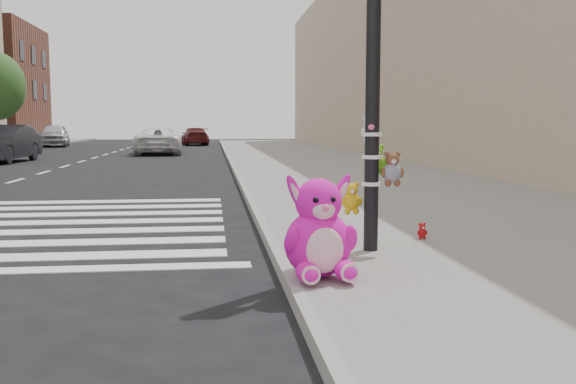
{
  "coord_description": "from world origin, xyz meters",
  "views": [
    {
      "loc": [
        0.83,
        -5.16,
        1.56
      ],
      "look_at": [
        1.73,
        2.35,
        0.75
      ],
      "focal_mm": 40.0,
      "sensor_mm": 36.0,
      "label": 1
    }
  ],
  "objects": [
    {
      "name": "car_white_near",
      "position": [
        -1.87,
        28.14,
        0.69
      ],
      "size": [
        2.56,
        5.07,
        1.37
      ],
      "primitive_type": "imported",
      "rotation": [
        0.0,
        0.0,
        3.2
      ],
      "color": "white",
      "rests_on": "ground"
    },
    {
      "name": "signal_pole",
      "position": [
        2.61,
        1.81,
        1.83
      ],
      "size": [
        0.68,
        0.48,
        4.0
      ],
      "color": "black",
      "rests_on": "sidewalk_near"
    },
    {
      "name": "pink_bunny",
      "position": [
        1.8,
        0.57,
        0.54
      ],
      "size": [
        0.69,
        0.77,
        0.98
      ],
      "rotation": [
        0.0,
        0.0,
        0.12
      ],
      "color": "#F414BD",
      "rests_on": "sidewalk_near"
    },
    {
      "name": "curb_edge",
      "position": [
        1.55,
        10.0,
        0.07
      ],
      "size": [
        0.12,
        80.0,
        0.15
      ],
      "primitive_type": "cube",
      "color": "gray",
      "rests_on": "ground"
    },
    {
      "name": "sidewalk_near",
      "position": [
        5.0,
        10.0,
        0.07
      ],
      "size": [
        7.0,
        80.0,
        0.14
      ],
      "primitive_type": "cube",
      "color": "slate",
      "rests_on": "ground"
    },
    {
      "name": "red_teddy",
      "position": [
        3.4,
        2.4,
        0.24
      ],
      "size": [
        0.15,
        0.11,
        0.2
      ],
      "primitive_type": null,
      "rotation": [
        0.0,
        0.0,
        0.11
      ],
      "color": "#B61215",
      "rests_on": "sidewalk_near"
    },
    {
      "name": "car_dark_far",
      "position": [
        -7.52,
        21.79,
        0.76
      ],
      "size": [
        1.98,
        4.73,
        1.52
      ],
      "primitive_type": "imported",
      "rotation": [
        0.0,
        0.0,
        -0.08
      ],
      "color": "black",
      "rests_on": "ground"
    },
    {
      "name": "bld_near",
      "position": [
        10.5,
        20.0,
        5.0
      ],
      "size": [
        5.0,
        60.0,
        10.0
      ],
      "primitive_type": "cube",
      "color": "tan",
      "rests_on": "ground"
    },
    {
      "name": "car_silver_deep",
      "position": [
        -9.8,
        40.07,
        0.78
      ],
      "size": [
        2.51,
        4.81,
        1.56
      ],
      "primitive_type": "imported",
      "rotation": [
        0.0,
        0.0,
        0.15
      ],
      "color": "silver",
      "rests_on": "ground"
    },
    {
      "name": "ground",
      "position": [
        0.0,
        0.0,
        0.0
      ],
      "size": [
        120.0,
        120.0,
        0.0
      ],
      "primitive_type": "plane",
      "color": "black",
      "rests_on": "ground"
    },
    {
      "name": "car_maroon_near",
      "position": [
        -0.37,
        42.0,
        0.63
      ],
      "size": [
        2.25,
        4.52,
        1.26
      ],
      "primitive_type": "imported",
      "rotation": [
        0.0,
        0.0,
        3.25
      ],
      "color": "#541818",
      "rests_on": "ground"
    }
  ]
}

